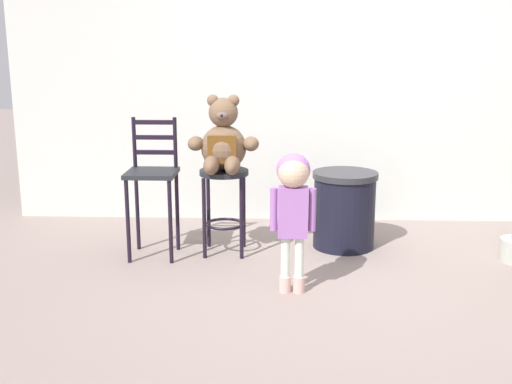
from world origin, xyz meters
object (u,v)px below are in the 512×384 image
Objects in this scene: teddy_bear at (223,143)px; bar_chair_empty at (153,179)px; bar_stool_with_teddy at (224,193)px; trash_bin at (344,209)px; child_walking at (293,193)px.

bar_chair_empty is (-0.57, -0.05, -0.29)m from teddy_bear.
bar_stool_with_teddy reaches higher than trash_bin.
bar_chair_empty is at bearing 109.79° from child_walking.
child_walking is 1.51× the size of trash_bin.
teddy_bear is at bearing -167.58° from trash_bin.
bar_stool_with_teddy is at bearing 8.31° from bar_chair_empty.
child_walking is 1.35m from bar_chair_empty.
teddy_bear is 1.19m from trash_bin.
bar_stool_with_teddy is 0.63× the size of bar_chair_empty.
trash_bin is 0.58× the size of bar_chair_empty.
child_walking is (0.55, -0.81, -0.21)m from teddy_bear.
bar_stool_with_teddy is 0.42m from teddy_bear.
trash_bin is (1.00, 0.22, -0.60)m from teddy_bear.
bar_chair_empty is at bearing -170.08° from trash_bin.
child_walking is at bearing -55.94° from teddy_bear.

